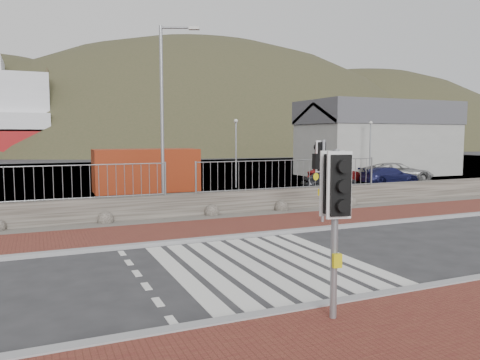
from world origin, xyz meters
name	(u,v)px	position (x,y,z in m)	size (l,w,h in m)	color
ground	(265,265)	(0.00, 0.00, 0.00)	(220.00, 220.00, 0.00)	#28282B
sidewalk_near	(420,349)	(0.00, -5.00, 0.04)	(40.00, 4.00, 0.08)	brown
sidewalk_far	(204,229)	(0.00, 4.50, 0.04)	(40.00, 3.00, 0.08)	brown
kerb_near	(338,303)	(0.00, -3.00, 0.05)	(40.00, 0.25, 0.12)	gray
kerb_far	(220,238)	(0.00, 3.00, 0.05)	(40.00, 0.25, 0.12)	gray
zebra_crossing	(265,264)	(0.00, 0.00, 0.01)	(4.62, 5.60, 0.01)	silver
gravel_strip	(186,220)	(0.00, 6.50, 0.03)	(40.00, 1.50, 0.06)	#59544C
stone_wall	(180,205)	(0.00, 7.30, 0.45)	(40.00, 0.60, 0.90)	#403B35
railing	(181,170)	(0.00, 7.15, 1.82)	(18.07, 0.07, 1.22)	gray
quay	(106,176)	(0.00, 27.90, 0.00)	(120.00, 40.00, 0.50)	#4C4C4F
water	(74,157)	(0.00, 62.90, 0.00)	(220.00, 50.00, 0.05)	#3F4C54
harbor_building	(378,138)	(20.00, 19.90, 2.93)	(12.20, 6.20, 5.80)	#9E9E99
hills_backdrop	(103,263)	(6.74, 87.90, -23.05)	(254.00, 90.00, 100.00)	#363821
traffic_signal_near	(335,199)	(-0.53, -3.60, 2.09)	(0.46, 0.33, 2.90)	gray
traffic_signal_far	(323,163)	(4.21, 3.91, 2.16)	(0.73, 0.38, 2.98)	gray
streetlight	(165,110)	(-0.33, 8.05, 4.12)	(1.47, 0.75, 7.33)	gray
shipping_container	(146,170)	(0.63, 16.17, 1.19)	(5.70, 2.38, 2.38)	maroon
car_a	(329,180)	(10.60, 12.81, 0.55)	(1.29, 3.20, 1.09)	black
car_b	(335,175)	(12.45, 14.93, 0.63)	(1.33, 3.83, 1.26)	#580C0D
car_c	(389,176)	(15.79, 13.67, 0.56)	(1.58, 3.89, 1.13)	#161845
car_d	(397,172)	(17.34, 14.70, 0.65)	(2.17, 4.71, 1.31)	gray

